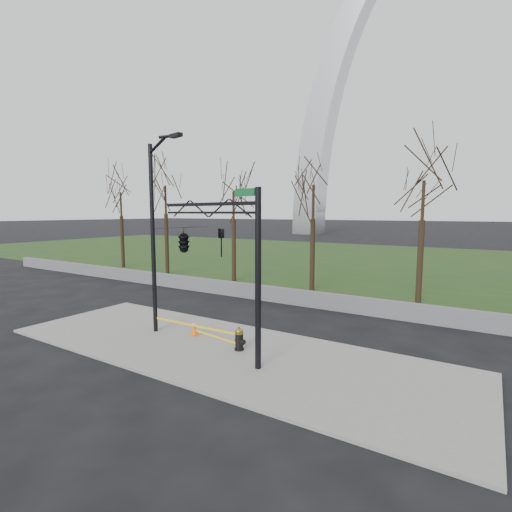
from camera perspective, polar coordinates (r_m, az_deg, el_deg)
The scene contains 11 objects.
ground at distance 14.77m, azimuth -5.53°, elevation -14.07°, with size 500.00×500.00×0.00m, color black.
sidewalk at distance 14.76m, azimuth -5.53°, elevation -13.89°, with size 18.00×6.00×0.10m, color gray.
grass_strip at distance 42.11m, azimuth 20.21°, elevation -0.88°, with size 120.00×40.00×0.06m, color #1F3A15.
guardrail at distance 21.28m, azimuth 7.79°, elevation -6.39°, with size 60.00×0.30×0.90m, color #59595B.
gateway_arch at distance 90.56m, azimuth 27.55°, elevation 23.41°, with size 66.00×6.00×65.00m, color silver, non-canonical shape.
tree_row at distance 23.19m, azimuth 23.85°, elevation 3.49°, with size 56.31×4.00×8.36m.
fire_hydrant at distance 14.39m, azimuth -2.52°, elevation -12.46°, with size 0.56×0.36×0.89m.
traffic_cone at distance 16.27m, azimuth -9.27°, elevation -10.60°, with size 0.42×0.42×0.65m.
street_light at distance 16.27m, azimuth -14.98°, elevation 4.57°, with size 2.35×0.77×8.21m.
traffic_signal_mast at distance 14.40m, azimuth -9.09°, elevation 2.29°, with size 5.01×2.54×6.00m.
caution_tape at distance 15.51m, azimuth -8.14°, elevation -10.97°, with size 4.36×0.48×0.45m.
Camera 1 is at (8.47, -10.93, 5.20)m, focal length 26.50 mm.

